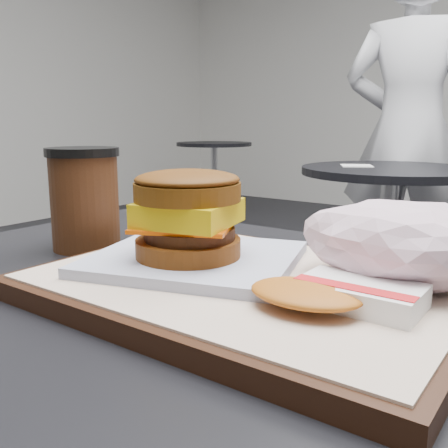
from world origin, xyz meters
TOP-DOWN VIEW (x-y plane):
  - serving_tray at (0.04, 0.03)m, footprint 0.38×0.28m
  - breakfast_sandwich at (-0.02, 0.02)m, footprint 0.23×0.22m
  - hash_brown at (0.13, -0.00)m, footprint 0.12×0.09m
  - crumpled_wrapper at (0.15, 0.09)m, footprint 0.16×0.13m
  - coffee_cup at (-0.22, 0.06)m, footprint 0.09×0.09m
  - neighbor_table at (-0.35, 1.65)m, footprint 0.70×0.70m
  - napkin at (-0.48, 1.62)m, footprint 0.16×0.16m
  - patron at (-0.44, 2.16)m, footprint 0.67×0.48m
  - bg_table_mid at (-2.40, 3.20)m, footprint 0.66×0.66m

SIDE VIEW (x-z plane):
  - neighbor_table at x=-0.35m, z-range 0.18..0.93m
  - bg_table_mid at x=-2.40m, z-range 0.19..0.94m
  - napkin at x=-0.48m, z-range 0.75..0.75m
  - serving_tray at x=0.04m, z-range 0.77..0.79m
  - hash_brown at x=0.13m, z-range 0.79..0.81m
  - crumpled_wrapper at x=0.15m, z-range 0.79..0.86m
  - breakfast_sandwich at x=-0.02m, z-range 0.78..0.88m
  - coffee_cup at x=-0.22m, z-range 0.77..0.90m
  - patron at x=-0.44m, z-range 0.00..1.74m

